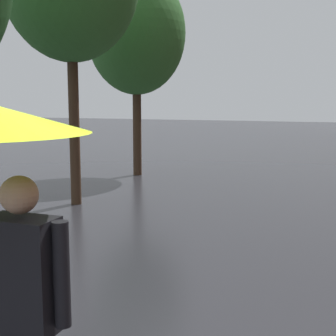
% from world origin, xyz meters
% --- Properties ---
extents(street_tree_2, '(2.61, 2.61, 5.43)m').
position_xyz_m(street_tree_2, '(-3.38, 9.91, 3.79)').
color(street_tree_2, '#473323').
rests_on(street_tree_2, ground).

